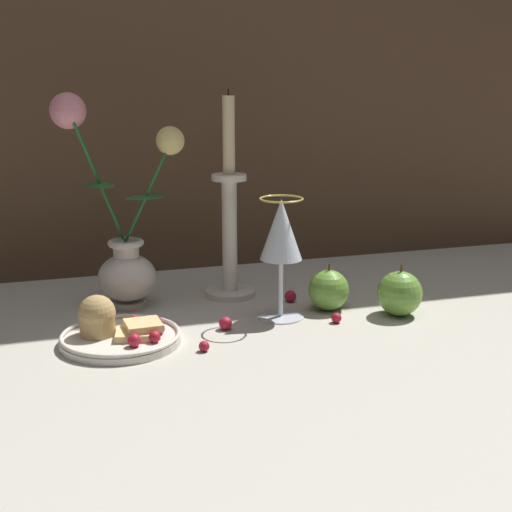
# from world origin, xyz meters

# --- Properties ---
(ground_plane) EXTENTS (2.40, 2.40, 0.00)m
(ground_plane) POSITION_xyz_m (0.00, 0.00, 0.00)
(ground_plane) COLOR #B7B2A3
(ground_plane) RESTS_ON ground
(vase) EXTENTS (0.21, 0.10, 0.34)m
(vase) POSITION_xyz_m (-0.16, 0.12, 0.12)
(vase) COLOR silver
(vase) RESTS_ON ground_plane
(plate_with_pastries) EXTENTS (0.17, 0.17, 0.07)m
(plate_with_pastries) POSITION_xyz_m (-0.19, -0.04, 0.02)
(plate_with_pastries) COLOR silver
(plate_with_pastries) RESTS_ON ground_plane
(wine_glass) EXTENTS (0.07, 0.07, 0.19)m
(wine_glass) POSITION_xyz_m (0.07, -0.01, 0.13)
(wine_glass) COLOR silver
(wine_glass) RESTS_ON ground_plane
(candlestick) EXTENTS (0.09, 0.09, 0.35)m
(candlestick) POSITION_xyz_m (0.02, 0.13, 0.12)
(candlestick) COLOR silver
(candlestick) RESTS_ON ground_plane
(apple_beside_vase) EXTENTS (0.07, 0.07, 0.08)m
(apple_beside_vase) POSITION_xyz_m (0.15, 0.01, 0.03)
(apple_beside_vase) COLOR #669938
(apple_beside_vase) RESTS_ON ground_plane
(apple_near_glass) EXTENTS (0.07, 0.07, 0.08)m
(apple_near_glass) POSITION_xyz_m (0.25, -0.05, 0.04)
(apple_near_glass) COLOR #669938
(apple_near_glass) RESTS_ON ground_plane
(berry_near_plate) EXTENTS (0.02, 0.02, 0.02)m
(berry_near_plate) POSITION_xyz_m (0.11, 0.06, 0.01)
(berry_near_plate) COLOR #AD192D
(berry_near_plate) RESTS_ON ground_plane
(berry_front_center) EXTENTS (0.02, 0.02, 0.02)m
(berry_front_center) POSITION_xyz_m (-0.03, -0.04, 0.01)
(berry_front_center) COLOR #AD192D
(berry_front_center) RESTS_ON ground_plane
(berry_by_glass_stem) EXTENTS (0.01, 0.01, 0.01)m
(berry_by_glass_stem) POSITION_xyz_m (-0.08, -0.11, 0.01)
(berry_by_glass_stem) COLOR #AD192D
(berry_by_glass_stem) RESTS_ON ground_plane
(berry_under_candlestick) EXTENTS (0.02, 0.02, 0.02)m
(berry_under_candlestick) POSITION_xyz_m (0.14, -0.06, 0.01)
(berry_under_candlestick) COLOR #AD192D
(berry_under_candlestick) RESTS_ON ground_plane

